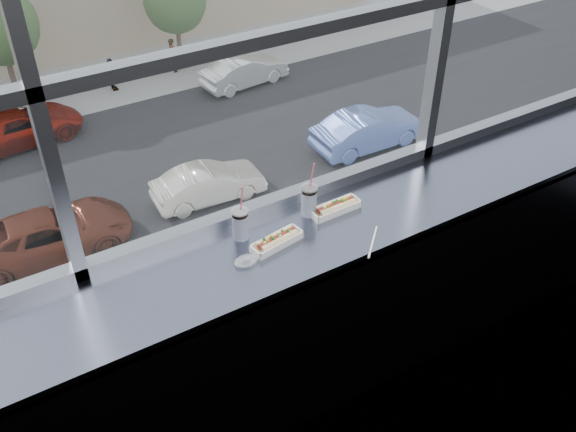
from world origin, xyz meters
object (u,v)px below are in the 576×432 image
wrapper (246,261)px  pedestrian_d (173,52)px  hotdog_tray_left (277,240)px  tree_right (175,2)px  soda_cup_right (309,199)px  car_near_d (208,179)px  soda_cup_left (240,223)px  pedestrian_c (111,71)px  car_near_e (369,124)px  car_near_c (48,227)px  hotdog_tray_right (335,207)px  car_far_b (18,121)px  loose_straw (373,242)px  car_far_c (244,66)px

wrapper → pedestrian_d: 31.50m
hotdog_tray_left → tree_right: hotdog_tray_left is taller
soda_cup_right → pedestrian_d: (9.74, 27.52, -11.11)m
hotdog_tray_left → car_near_d: hotdog_tray_left is taller
soda_cup_left → pedestrian_c: bearing=76.1°
soda_cup_right → pedestrian_c: soda_cup_right is taller
pedestrian_d → pedestrian_c: 3.47m
hotdog_tray_left → soda_cup_left: (-0.12, 0.14, 0.06)m
car_near_e → car_near_c: car_near_e is taller
car_near_d → tree_right: size_ratio=1.12×
hotdog_tray_right → car_far_b: 26.65m
soda_cup_right → tree_right: size_ratio=0.06×
loose_straw → car_near_c: loose_straw is taller
pedestrian_d → hotdog_tray_left: bearing=160.1°
car_near_e → pedestrian_d: car_near_e is taller
car_far_c → pedestrian_d: (-2.32, 3.38, 0.04)m
car_near_c → car_near_e: bearing=-87.9°
car_far_b → car_near_e: (12.33, -8.00, 0.12)m
car_near_c → soda_cup_right: bearing=-179.5°
car_near_d → pedestrian_c: bearing=3.5°
loose_straw → tree_right: loose_straw is taller
loose_straw → car_near_d: (6.13, 16.50, -11.13)m
soda_cup_left → car_far_c: (12.44, 24.13, -11.15)m
soda_cup_left → car_near_d: soda_cup_left is taller
car_far_b → car_near_d: 9.41m
wrapper → pedestrian_c: wrapper is taller
hotdog_tray_left → pedestrian_d: (10.00, 27.65, -11.04)m
pedestrian_c → hotdog_tray_right: bearing=167.1°
car_near_e → car_near_c: bearing=90.9°
car_far_c → tree_right: 4.90m
soda_cup_right → car_near_c: 19.61m
loose_straw → car_far_b: loose_straw is taller
hotdog_tray_right → car_near_c: bearing=87.9°
hotdog_tray_right → loose_straw: 0.30m
soda_cup_right → car_far_b: 26.63m
soda_cup_right → hotdog_tray_left: bearing=-153.9°
car_near_d → pedestrian_c: pedestrian_c is taller
hotdog_tray_left → soda_cup_right: 0.30m
hotdog_tray_right → car_near_d: hotdog_tray_right is taller
wrapper → car_far_c: wrapper is taller
car_far_c → hotdog_tray_right: bearing=147.0°
car_far_c → soda_cup_right: bearing=146.7°
car_near_d → hotdog_tray_right: bearing=162.9°
pedestrian_d → car_far_c: bearing=-145.5°
soda_cup_right → pedestrian_d: 31.23m
car_near_e → car_far_c: car_near_e is taller
car_near_e → pedestrian_d: 12.03m
car_far_c → tree_right: tree_right is taller
car_far_c → loose_straw: bearing=147.2°
loose_straw → wrapper: bearing=119.0°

